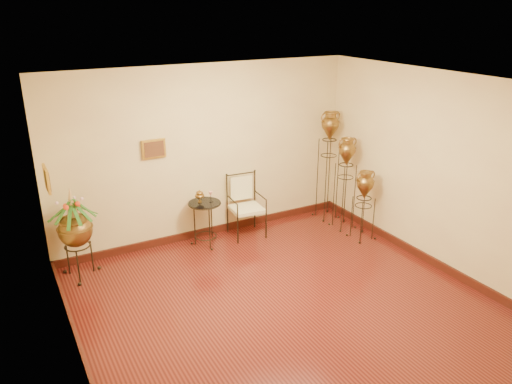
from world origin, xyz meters
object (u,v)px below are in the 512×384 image
planter_urn (75,227)px  side_table (205,223)px  amphora_mid (345,183)px  amphora_tall (328,164)px  armchair (246,206)px

planter_urn → side_table: planter_urn is taller
amphora_mid → amphora_tall: bearing=90.0°
planter_urn → armchair: 2.70m
side_table → amphora_tall: bearing=-0.0°
amphora_tall → armchair: amphora_tall is taller
amphora_tall → amphora_mid: bearing=-90.0°
amphora_mid → side_table: bearing=168.2°
amphora_tall → armchair: 1.68m
amphora_mid → armchair: size_ratio=1.55×
amphora_mid → planter_urn: amphora_mid is taller
amphora_tall → planter_urn: size_ratio=1.42×
planter_urn → amphora_tall: bearing=0.9°
amphora_mid → planter_urn: size_ratio=1.17×
amphora_mid → armchair: bearing=163.1°
side_table → planter_urn: bearing=-178.1°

